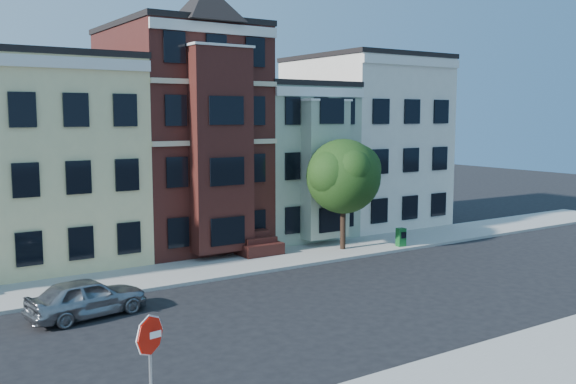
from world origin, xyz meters
TOP-DOWN VIEW (x-y plane):
  - ground at (0.00, 0.00)m, footprint 120.00×120.00m
  - far_sidewalk at (0.00, 8.00)m, footprint 60.00×4.00m
  - near_sidewalk at (0.00, -8.00)m, footprint 60.00×4.00m
  - house_yellow at (-7.00, 14.50)m, footprint 7.00×9.00m
  - house_brown at (0.00, 14.50)m, footprint 7.00×9.00m
  - house_green at (6.50, 14.50)m, footprint 6.00×9.00m
  - house_cream at (13.50, 14.50)m, footprint 8.00×9.00m
  - street_tree at (6.44, 7.82)m, footprint 7.44×7.44m
  - parked_car at (-8.49, 4.04)m, footprint 4.53×2.35m
  - newspaper_box at (9.55, 6.58)m, footprint 0.51×0.47m
  - stop_sign at (-10.11, -6.30)m, footprint 0.92×0.26m

SIDE VIEW (x-z plane):
  - ground at x=0.00m, z-range 0.00..0.00m
  - far_sidewalk at x=0.00m, z-range 0.00..0.15m
  - near_sidewalk at x=0.00m, z-range 0.00..0.15m
  - newspaper_box at x=9.55m, z-range 0.15..1.16m
  - parked_car at x=-8.49m, z-range 0.00..1.47m
  - stop_sign at x=-10.11m, z-range 0.15..3.48m
  - street_tree at x=6.44m, z-range 0.15..7.53m
  - house_green at x=6.50m, z-range 0.00..9.00m
  - house_yellow at x=-7.00m, z-range 0.00..10.00m
  - house_cream at x=13.50m, z-range 0.00..11.00m
  - house_brown at x=0.00m, z-range 0.00..12.00m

